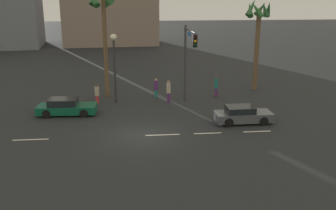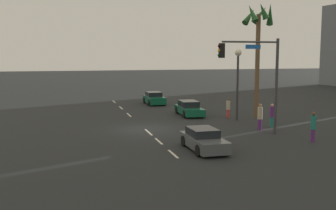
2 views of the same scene
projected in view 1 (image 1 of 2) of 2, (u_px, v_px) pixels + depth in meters
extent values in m
plane|color=#232628|center=(143.00, 136.00, 25.56)|extent=(220.00, 220.00, 0.00)
cube|color=silver|center=(31.00, 140.00, 24.85)|extent=(2.28, 0.14, 0.01)
cube|color=silver|center=(163.00, 135.00, 25.68)|extent=(2.30, 0.14, 0.01)
cube|color=silver|center=(208.00, 133.00, 25.98)|extent=(1.90, 0.14, 0.01)
cube|color=silver|center=(257.00, 131.00, 26.31)|extent=(1.93, 0.14, 0.01)
cube|color=#474C51|center=(243.00, 116.00, 28.00)|extent=(4.16, 1.74, 0.63)
cube|color=black|center=(240.00, 109.00, 27.82)|extent=(2.01, 1.50, 0.46)
cylinder|color=black|center=(256.00, 115.00, 28.94)|extent=(0.64, 0.23, 0.64)
cylinder|color=black|center=(264.00, 121.00, 27.45)|extent=(0.64, 0.23, 0.64)
cylinder|color=black|center=(223.00, 116.00, 28.65)|extent=(0.64, 0.23, 0.64)
cylinder|color=black|center=(229.00, 123.00, 27.16)|extent=(0.64, 0.23, 0.64)
cube|color=#0F5138|center=(67.00, 109.00, 29.90)|extent=(4.59, 1.91, 0.60)
cube|color=black|center=(63.00, 102.00, 29.72)|extent=(2.23, 1.60, 0.52)
cylinder|color=black|center=(87.00, 107.00, 30.79)|extent=(0.65, 0.25, 0.64)
cylinder|color=black|center=(84.00, 113.00, 29.24)|extent=(0.65, 0.25, 0.64)
cylinder|color=black|center=(51.00, 108.00, 30.63)|extent=(0.65, 0.25, 0.64)
cylinder|color=black|center=(46.00, 114.00, 29.08)|extent=(0.65, 0.25, 0.64)
cylinder|color=#38383D|center=(185.00, 64.00, 33.04)|extent=(0.20, 0.20, 6.55)
cylinder|color=#38383D|center=(190.00, 30.00, 30.24)|extent=(0.23, 4.10, 0.12)
cube|color=black|center=(195.00, 41.00, 28.45)|extent=(0.33, 0.33, 0.95)
sphere|color=#360503|center=(195.00, 37.00, 28.20)|extent=(0.20, 0.20, 0.20)
sphere|color=orange|center=(195.00, 41.00, 28.28)|extent=(0.20, 0.20, 0.20)
sphere|color=black|center=(195.00, 45.00, 28.36)|extent=(0.20, 0.20, 0.20)
cube|color=#1959B2|center=(189.00, 34.00, 30.53)|extent=(0.07, 1.10, 0.28)
cylinder|color=#2D2D33|center=(115.00, 72.00, 32.48)|extent=(0.18, 0.18, 5.34)
sphere|color=#F2EACC|center=(113.00, 37.00, 31.66)|extent=(0.56, 0.56, 0.56)
cylinder|color=#59266B|center=(216.00, 92.00, 35.04)|extent=(0.30, 0.30, 0.80)
cylinder|color=#1E7266|center=(216.00, 83.00, 34.81)|extent=(0.40, 0.40, 0.88)
sphere|color=brown|center=(217.00, 77.00, 34.65)|extent=(0.24, 0.24, 0.24)
cylinder|color=#BF3833|center=(97.00, 100.00, 32.88)|extent=(0.34, 0.34, 0.70)
cylinder|color=#B2A58C|center=(97.00, 91.00, 32.68)|extent=(0.46, 0.46, 0.76)
sphere|color=brown|center=(97.00, 86.00, 32.54)|extent=(0.21, 0.21, 0.21)
cylinder|color=#1E7266|center=(156.00, 94.00, 34.68)|extent=(0.36, 0.36, 0.74)
cylinder|color=#59266B|center=(156.00, 85.00, 34.46)|extent=(0.48, 0.48, 0.81)
sphere|color=tan|center=(156.00, 80.00, 34.31)|extent=(0.22, 0.22, 0.22)
cylinder|color=#59266B|center=(169.00, 98.00, 33.32)|extent=(0.32, 0.32, 0.81)
cylinder|color=#B2A58C|center=(169.00, 88.00, 33.08)|extent=(0.43, 0.43, 0.89)
sphere|color=#8C664C|center=(169.00, 82.00, 32.92)|extent=(0.24, 0.24, 0.24)
cylinder|color=brown|center=(257.00, 50.00, 36.87)|extent=(0.45, 0.45, 7.65)
cone|color=#2D6633|center=(268.00, 9.00, 35.71)|extent=(0.83, 1.58, 1.62)
cone|color=#2D6633|center=(261.00, 9.00, 36.44)|extent=(1.43, 1.10, 1.52)
cone|color=#2D6633|center=(252.00, 7.00, 36.38)|extent=(1.52, 1.33, 1.79)
cone|color=#2D6633|center=(250.00, 9.00, 35.86)|extent=(0.85, 1.74, 1.60)
cone|color=#2D6633|center=(257.00, 9.00, 35.08)|extent=(1.54, 1.32, 1.66)
cone|color=#2D6633|center=(265.00, 9.00, 35.27)|extent=(1.20, 1.00, 1.42)
cylinder|color=brown|center=(105.00, 48.00, 33.99)|extent=(0.38, 0.38, 8.83)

